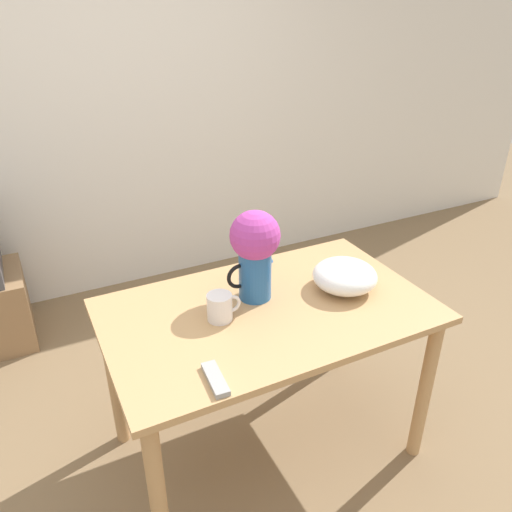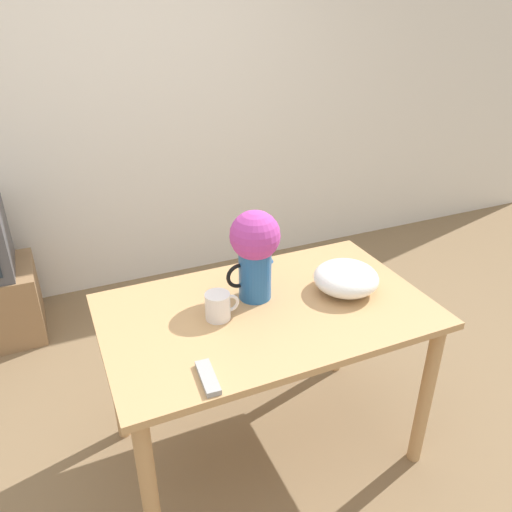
# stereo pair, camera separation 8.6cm
# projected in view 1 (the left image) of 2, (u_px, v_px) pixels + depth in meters

# --- Properties ---
(ground_plane) EXTENTS (12.00, 12.00, 0.00)m
(ground_plane) POSITION_uv_depth(u_px,v_px,m) (219.00, 464.00, 2.28)
(ground_plane) COLOR #7F6647
(wall_back) EXTENTS (8.00, 0.05, 2.60)m
(wall_back) POSITION_uv_depth(u_px,v_px,m) (98.00, 104.00, 3.15)
(wall_back) COLOR silver
(wall_back) RESTS_ON ground_plane
(table) EXTENTS (1.32, 0.81, 0.78)m
(table) POSITION_uv_depth(u_px,v_px,m) (268.00, 331.00, 2.08)
(table) COLOR tan
(table) RESTS_ON ground_plane
(flower_vase) EXTENTS (0.23, 0.20, 0.39)m
(flower_vase) POSITION_uv_depth(u_px,v_px,m) (255.00, 248.00, 1.99)
(flower_vase) COLOR #235B9E
(flower_vase) RESTS_ON table
(coffee_mug) EXTENTS (0.14, 0.10, 0.11)m
(coffee_mug) POSITION_uv_depth(u_px,v_px,m) (220.00, 307.00, 1.93)
(coffee_mug) COLOR white
(coffee_mug) RESTS_ON table
(white_bowl) EXTENTS (0.28, 0.28, 0.13)m
(white_bowl) POSITION_uv_depth(u_px,v_px,m) (345.00, 276.00, 2.13)
(white_bowl) COLOR white
(white_bowl) RESTS_ON table
(remote_control) EXTENTS (0.06, 0.17, 0.02)m
(remote_control) POSITION_uv_depth(u_px,v_px,m) (215.00, 379.00, 1.63)
(remote_control) COLOR #999999
(remote_control) RESTS_ON table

